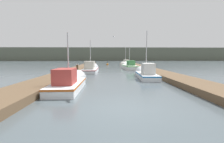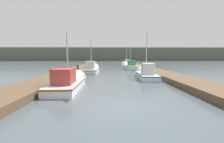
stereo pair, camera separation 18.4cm
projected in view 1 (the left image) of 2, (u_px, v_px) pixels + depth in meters
name	position (u px, v px, depth m)	size (l,w,h in m)	color
ground_plane	(124.00, 108.00, 5.98)	(200.00, 200.00, 0.00)	#424C51
dock_left	(77.00, 69.00, 21.73)	(2.32, 40.00, 0.39)	brown
dock_right	(148.00, 69.00, 22.02)	(2.32, 40.00, 0.39)	brown
distant_shore_ridge	(109.00, 54.00, 79.80)	(120.00, 16.00, 6.44)	#565B4C
fishing_boat_0	(70.00, 82.00, 9.75)	(1.68, 5.06, 4.02)	silver
fishing_boat_1	(145.00, 73.00, 14.72)	(1.81, 5.61, 4.95)	silver
fishing_boat_2	(91.00, 69.00, 20.18)	(1.86, 5.91, 4.75)	silver
fishing_boat_3	(129.00, 66.00, 24.87)	(2.22, 6.41, 3.92)	silver
fishing_boat_4	(125.00, 65.00, 30.42)	(1.68, 6.44, 4.35)	silver
mooring_piling_0	(77.00, 69.00, 17.57)	(0.28, 0.28, 1.15)	#473523
mooring_piling_1	(86.00, 66.00, 22.51)	(0.35, 0.35, 1.35)	#473523
channel_buoy	(107.00, 64.00, 36.72)	(0.49, 0.49, 0.99)	#BF6513
seagull_lead	(114.00, 37.00, 22.94)	(0.32, 0.55, 0.12)	white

